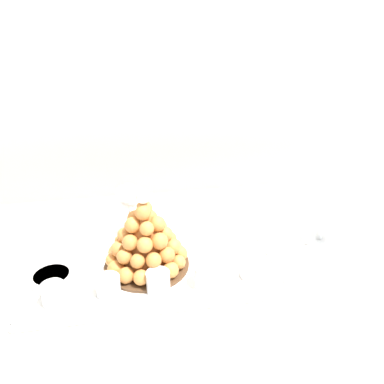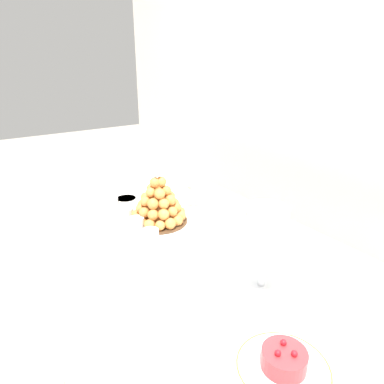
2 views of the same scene
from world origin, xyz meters
name	(u,v)px [view 1 (image 1 of 2)]	position (x,y,z in m)	size (l,w,h in m)	color
backdrop_wall	(175,48)	(0.00, 1.04, 1.25)	(4.80, 0.10, 2.50)	silver
buffet_table	(228,283)	(0.00, 0.00, 0.69)	(1.73, 0.96, 0.77)	brown
serving_tray	(155,270)	(-0.21, -0.01, 0.77)	(0.66, 0.33, 0.02)	white
croquembouche	(146,240)	(-0.23, 0.01, 0.86)	(0.23, 0.23, 0.23)	#4C331E
dessert_cup_left	(54,294)	(-0.45, -0.10, 0.80)	(0.05, 0.05, 0.05)	silver
dessert_cup_mid_left	(108,286)	(-0.33, -0.09, 0.80)	(0.06, 0.06, 0.05)	silver
dessert_cup_centre	(158,282)	(-0.21, -0.10, 0.80)	(0.06, 0.06, 0.05)	silver
dessert_cup_mid_right	(207,277)	(-0.09, -0.10, 0.80)	(0.06, 0.06, 0.06)	silver
dessert_cup_right	(250,269)	(0.03, -0.08, 0.80)	(0.05, 0.05, 0.05)	silver
creme_brulee_ramekin	(52,278)	(-0.47, -0.02, 0.79)	(0.10, 0.10, 0.03)	white
macaron_goblet	(327,193)	(0.30, 0.06, 0.93)	(0.12, 0.12, 0.25)	white
wine_glass	(128,198)	(-0.26, 0.20, 0.89)	(0.08, 0.08, 0.17)	silver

